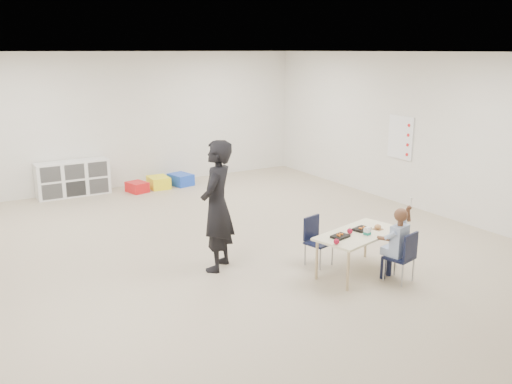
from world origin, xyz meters
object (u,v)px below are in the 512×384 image
child (401,242)px  cubby_shelf (73,178)px  chair_near (399,256)px  adult (217,206)px  table (358,252)px

child → cubby_shelf: 6.84m
chair_near → adult: 2.40m
cubby_shelf → table: bearing=-69.0°
chair_near → child: bearing=0.0°
child → adult: (-1.76, 1.54, 0.34)m
table → child: size_ratio=1.26×
cubby_shelf → adult: size_ratio=0.81×
cubby_shelf → child: bearing=-68.3°
cubby_shelf → adult: 4.91m
cubby_shelf → adult: (0.77, -4.82, 0.51)m
chair_near → child: 0.19m
chair_near → adult: adult is taller
table → chair_near: size_ratio=1.98×
child → cubby_shelf: (-2.53, 6.36, -0.17)m
adult → chair_near: bearing=95.5°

